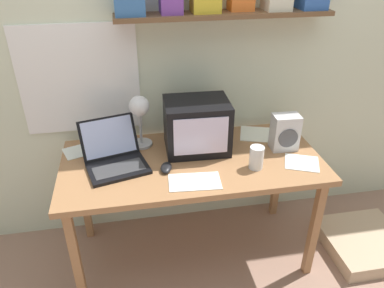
{
  "coord_description": "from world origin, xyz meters",
  "views": [
    {
      "loc": [
        -0.32,
        -1.77,
        1.85
      ],
      "look_at": [
        0.0,
        0.0,
        0.82
      ],
      "focal_mm": 35.0,
      "sensor_mm": 36.0,
      "label": 1
    }
  ],
  "objects_px": {
    "corner_desk": "(192,169)",
    "loose_paper_near_monitor": "(302,163)",
    "laptop": "(114,155)",
    "computer_mouse": "(166,168)",
    "crt_monitor": "(197,126)",
    "juice_glass": "(256,159)",
    "printed_handout": "(195,182)",
    "desk_lamp": "(140,112)",
    "open_notebook": "(87,149)",
    "loose_paper_near_laptop": "(257,134)",
    "space_heater": "(285,132)",
    "floor_cushion": "(365,243)"
  },
  "relations": [
    {
      "from": "crt_monitor",
      "to": "printed_handout",
      "type": "relative_size",
      "value": 1.34
    },
    {
      "from": "loose_paper_near_monitor",
      "to": "printed_handout",
      "type": "bearing_deg",
      "value": -173.57
    },
    {
      "from": "desk_lamp",
      "to": "juice_glass",
      "type": "distance_m",
      "value": 0.7
    },
    {
      "from": "loose_paper_near_laptop",
      "to": "crt_monitor",
      "type": "bearing_deg",
      "value": -165.91
    },
    {
      "from": "laptop",
      "to": "loose_paper_near_laptop",
      "type": "distance_m",
      "value": 0.91
    },
    {
      "from": "corner_desk",
      "to": "loose_paper_near_laptop",
      "type": "relative_size",
      "value": 5.73
    },
    {
      "from": "space_heater",
      "to": "loose_paper_near_monitor",
      "type": "bearing_deg",
      "value": -74.84
    },
    {
      "from": "crt_monitor",
      "to": "floor_cushion",
      "type": "bearing_deg",
      "value": -13.13
    },
    {
      "from": "corner_desk",
      "to": "laptop",
      "type": "height_order",
      "value": "laptop"
    },
    {
      "from": "open_notebook",
      "to": "printed_handout",
      "type": "height_order",
      "value": "same"
    },
    {
      "from": "crt_monitor",
      "to": "open_notebook",
      "type": "relative_size",
      "value": 1.27
    },
    {
      "from": "corner_desk",
      "to": "desk_lamp",
      "type": "relative_size",
      "value": 4.26
    },
    {
      "from": "printed_handout",
      "to": "juice_glass",
      "type": "bearing_deg",
      "value": 11.61
    },
    {
      "from": "laptop",
      "to": "open_notebook",
      "type": "bearing_deg",
      "value": 116.98
    },
    {
      "from": "laptop",
      "to": "desk_lamp",
      "type": "distance_m",
      "value": 0.28
    },
    {
      "from": "laptop",
      "to": "computer_mouse",
      "type": "relative_size",
      "value": 3.4
    },
    {
      "from": "desk_lamp",
      "to": "loose_paper_near_laptop",
      "type": "distance_m",
      "value": 0.77
    },
    {
      "from": "loose_paper_near_laptop",
      "to": "space_heater",
      "type": "bearing_deg",
      "value": -63.37
    },
    {
      "from": "space_heater",
      "to": "loose_paper_near_laptop",
      "type": "relative_size",
      "value": 0.84
    },
    {
      "from": "juice_glass",
      "to": "loose_paper_near_laptop",
      "type": "xyz_separation_m",
      "value": [
        0.13,
        0.37,
        -0.06
      ]
    },
    {
      "from": "crt_monitor",
      "to": "juice_glass",
      "type": "relative_size",
      "value": 2.89
    },
    {
      "from": "printed_handout",
      "to": "loose_paper_near_laptop",
      "type": "relative_size",
      "value": 1.09
    },
    {
      "from": "juice_glass",
      "to": "computer_mouse",
      "type": "height_order",
      "value": "juice_glass"
    },
    {
      "from": "loose_paper_near_monitor",
      "to": "floor_cushion",
      "type": "xyz_separation_m",
      "value": [
        0.54,
        -0.03,
        -0.68
      ]
    },
    {
      "from": "crt_monitor",
      "to": "printed_handout",
      "type": "distance_m",
      "value": 0.37
    },
    {
      "from": "desk_lamp",
      "to": "loose_paper_near_monitor",
      "type": "height_order",
      "value": "desk_lamp"
    },
    {
      "from": "crt_monitor",
      "to": "desk_lamp",
      "type": "distance_m",
      "value": 0.34
    },
    {
      "from": "corner_desk",
      "to": "loose_paper_near_monitor",
      "type": "height_order",
      "value": "loose_paper_near_monitor"
    },
    {
      "from": "desk_lamp",
      "to": "juice_glass",
      "type": "height_order",
      "value": "desk_lamp"
    },
    {
      "from": "crt_monitor",
      "to": "space_heater",
      "type": "height_order",
      "value": "crt_monitor"
    },
    {
      "from": "corner_desk",
      "to": "loose_paper_near_monitor",
      "type": "bearing_deg",
      "value": -13.97
    },
    {
      "from": "crt_monitor",
      "to": "open_notebook",
      "type": "distance_m",
      "value": 0.67
    },
    {
      "from": "loose_paper_near_laptop",
      "to": "floor_cushion",
      "type": "xyz_separation_m",
      "value": [
        0.68,
        -0.39,
        -0.68
      ]
    },
    {
      "from": "juice_glass",
      "to": "printed_handout",
      "type": "distance_m",
      "value": 0.36
    },
    {
      "from": "crt_monitor",
      "to": "computer_mouse",
      "type": "relative_size",
      "value": 3.22
    },
    {
      "from": "crt_monitor",
      "to": "loose_paper_near_laptop",
      "type": "xyz_separation_m",
      "value": [
        0.41,
        0.1,
        -0.15
      ]
    },
    {
      "from": "computer_mouse",
      "to": "loose_paper_near_laptop",
      "type": "xyz_separation_m",
      "value": [
        0.61,
        0.3,
        -0.01
      ]
    },
    {
      "from": "laptop",
      "to": "floor_cushion",
      "type": "relative_size",
      "value": 0.78
    },
    {
      "from": "corner_desk",
      "to": "laptop",
      "type": "distance_m",
      "value": 0.45
    },
    {
      "from": "corner_desk",
      "to": "desk_lamp",
      "type": "xyz_separation_m",
      "value": [
        -0.27,
        0.16,
        0.31
      ]
    },
    {
      "from": "space_heater",
      "to": "open_notebook",
      "type": "relative_size",
      "value": 0.73
    },
    {
      "from": "corner_desk",
      "to": "desk_lamp",
      "type": "distance_m",
      "value": 0.44
    },
    {
      "from": "desk_lamp",
      "to": "loose_paper_near_laptop",
      "type": "height_order",
      "value": "desk_lamp"
    },
    {
      "from": "laptop",
      "to": "printed_handout",
      "type": "relative_size",
      "value": 1.41
    },
    {
      "from": "juice_glass",
      "to": "laptop",
      "type": "bearing_deg",
      "value": 166.66
    },
    {
      "from": "laptop",
      "to": "desk_lamp",
      "type": "height_order",
      "value": "desk_lamp"
    },
    {
      "from": "crt_monitor",
      "to": "laptop",
      "type": "bearing_deg",
      "value": -168.17
    },
    {
      "from": "open_notebook",
      "to": "loose_paper_near_monitor",
      "type": "distance_m",
      "value": 1.25
    },
    {
      "from": "open_notebook",
      "to": "floor_cushion",
      "type": "xyz_separation_m",
      "value": [
        1.73,
        -0.39,
        -0.68
      ]
    },
    {
      "from": "floor_cushion",
      "to": "corner_desk",
      "type": "bearing_deg",
      "value": 171.28
    }
  ]
}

